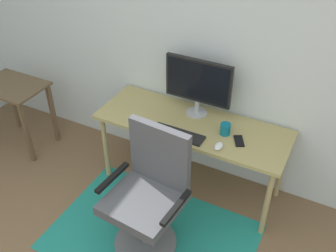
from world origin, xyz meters
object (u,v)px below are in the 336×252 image
at_px(desk, 192,130).
at_px(monitor, 198,83).
at_px(keyboard, 178,134).
at_px(cell_phone, 239,141).
at_px(office_chair, 149,200).
at_px(coffee_cup, 225,129).
at_px(computer_mouse, 219,146).
at_px(side_table, 15,98).

relative_size(desk, monitor, 2.83).
bearing_deg(monitor, keyboard, -91.25).
xyz_separation_m(monitor, cell_phone, (0.45, -0.21, -0.30)).
distance_m(keyboard, office_chair, 0.58).
distance_m(coffee_cup, office_chair, 0.83).
bearing_deg(monitor, coffee_cup, -27.36).
height_order(keyboard, computer_mouse, computer_mouse).
height_order(monitor, keyboard, monitor).
xyz_separation_m(monitor, side_table, (-1.80, -0.37, -0.45)).
height_order(monitor, office_chair, monitor).
distance_m(keyboard, computer_mouse, 0.35).
height_order(desk, cell_phone, cell_phone).
distance_m(monitor, cell_phone, 0.58).
bearing_deg(side_table, monitor, 11.66).
relative_size(computer_mouse, side_table, 0.15).
relative_size(desk, office_chair, 1.57).
xyz_separation_m(coffee_cup, cell_phone, (0.13, -0.04, -0.04)).
xyz_separation_m(coffee_cup, side_table, (-2.12, -0.20, -0.20)).
height_order(desk, side_table, desk).
bearing_deg(cell_phone, computer_mouse, -154.92).
bearing_deg(cell_phone, coffee_cup, 135.37).
relative_size(desk, coffee_cup, 16.91).
distance_m(monitor, computer_mouse, 0.57).
distance_m(desk, side_table, 1.84).
bearing_deg(side_table, office_chair, -15.44).
bearing_deg(desk, computer_mouse, -33.14).
distance_m(computer_mouse, side_table, 2.14).
xyz_separation_m(computer_mouse, coffee_cup, (-0.02, 0.19, 0.03)).
bearing_deg(coffee_cup, computer_mouse, -84.35).
bearing_deg(keyboard, side_table, -179.35).
xyz_separation_m(desk, cell_phone, (0.43, -0.06, 0.07)).
distance_m(desk, monitor, 0.40).
distance_m(desk, keyboard, 0.22).
xyz_separation_m(keyboard, cell_phone, (0.46, 0.14, -0.00)).
bearing_deg(cell_phone, side_table, 156.97).
distance_m(cell_phone, side_table, 2.26).
height_order(keyboard, office_chair, office_chair).
distance_m(monitor, side_table, 1.89).
bearing_deg(side_table, desk, 6.83).
xyz_separation_m(monitor, computer_mouse, (0.34, -0.36, -0.28)).
bearing_deg(side_table, coffee_cup, 5.51).
distance_m(keyboard, side_table, 1.80).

